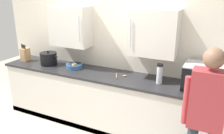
% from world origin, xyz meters
% --- Properties ---
extents(back_wall_tiled, '(4.26, 0.44, 2.52)m').
position_xyz_m(back_wall_tiled, '(0.00, 0.99, 1.32)').
color(back_wall_tiled, beige).
rests_on(back_wall_tiled, ground_plane).
extents(counter_unit, '(3.62, 0.63, 0.91)m').
position_xyz_m(counter_unit, '(0.00, 0.68, 0.45)').
color(counter_unit, beige).
rests_on(counter_unit, ground_plane).
extents(microwave_oven, '(0.49, 0.44, 0.33)m').
position_xyz_m(microwave_oven, '(1.39, 0.71, 1.07)').
color(microwave_oven, '#B7BABF').
rests_on(microwave_oven, counter_unit).
extents(stock_pot, '(0.38, 0.29, 0.24)m').
position_xyz_m(stock_pot, '(-1.09, 0.68, 1.01)').
color(stock_pot, black).
rests_on(stock_pot, counter_unit).
extents(wooden_spoon, '(0.20, 0.17, 0.02)m').
position_xyz_m(wooden_spoon, '(0.27, 0.70, 0.92)').
color(wooden_spoon, '#A37547').
rests_on(wooden_spoon, counter_unit).
extents(fruit_bowl, '(0.27, 0.27, 0.10)m').
position_xyz_m(fruit_bowl, '(-0.58, 0.71, 0.95)').
color(fruit_bowl, '#335684').
rests_on(fruit_bowl, counter_unit).
extents(thermos_flask, '(0.08, 0.08, 0.28)m').
position_xyz_m(thermos_flask, '(0.85, 0.67, 1.05)').
color(thermos_flask, '#B7BABF').
rests_on(thermos_flask, counter_unit).
extents(knife_block, '(0.11, 0.15, 0.31)m').
position_xyz_m(knife_block, '(-1.62, 0.67, 1.02)').
color(knife_block, tan).
rests_on(knife_block, counter_unit).
extents(person_figure, '(0.44, 0.56, 1.64)m').
position_xyz_m(person_figure, '(1.51, -0.03, 0.98)').
color(person_figure, '#282D3D').
rests_on(person_figure, ground_plane).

